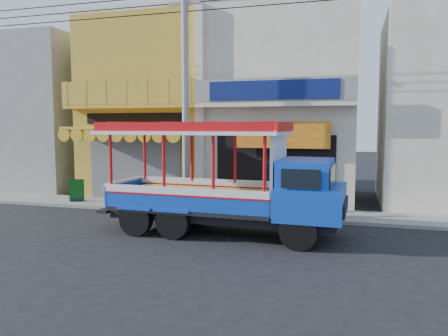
# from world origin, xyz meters

# --- Properties ---
(ground) EXTENTS (90.00, 90.00, 0.00)m
(ground) POSITION_xyz_m (0.00, 0.00, 0.00)
(ground) COLOR black
(ground) RESTS_ON ground
(sidewalk) EXTENTS (30.00, 2.00, 0.12)m
(sidewalk) POSITION_xyz_m (0.00, 4.00, 0.06)
(sidewalk) COLOR slate
(sidewalk) RESTS_ON ground
(shophouse_left) EXTENTS (6.00, 7.50, 8.24)m
(shophouse_left) POSITION_xyz_m (-4.00, 7.96, 4.11)
(shophouse_left) COLOR gold
(shophouse_left) RESTS_ON ground
(shophouse_right) EXTENTS (6.00, 6.75, 8.24)m
(shophouse_right) POSITION_xyz_m (2.00, 7.96, 4.11)
(shophouse_right) COLOR beige
(shophouse_right) RESTS_ON ground
(party_pilaster) EXTENTS (0.35, 0.30, 8.00)m
(party_pilaster) POSITION_xyz_m (-1.00, 4.85, 4.00)
(party_pilaster) COLOR beige
(party_pilaster) RESTS_ON ground
(filler_building_left) EXTENTS (6.00, 6.00, 7.60)m
(filler_building_left) POSITION_xyz_m (-11.00, 8.00, 3.80)
(filler_building_left) COLOR gray
(filler_building_left) RESTS_ON ground
(utility_pole) EXTENTS (28.00, 0.26, 9.00)m
(utility_pole) POSITION_xyz_m (-0.85, 3.30, 5.03)
(utility_pole) COLOR gray
(utility_pole) RESTS_ON ground
(songthaew_truck) EXTENTS (7.26, 2.61, 3.36)m
(songthaew_truck) POSITION_xyz_m (1.70, 0.63, 1.62)
(songthaew_truck) COLOR black
(songthaew_truck) RESTS_ON ground
(green_sign) EXTENTS (0.59, 0.43, 0.92)m
(green_sign) POSITION_xyz_m (-6.07, 3.79, 0.51)
(green_sign) COLOR black
(green_sign) RESTS_ON sidewalk
(potted_plant_a) EXTENTS (1.28, 1.24, 1.08)m
(potted_plant_a) POSITION_xyz_m (2.83, 4.35, 0.66)
(potted_plant_a) COLOR #1A5C1E
(potted_plant_a) RESTS_ON sidewalk
(potted_plant_b) EXTENTS (0.75, 0.77, 1.09)m
(potted_plant_b) POSITION_xyz_m (4.29, 3.66, 0.66)
(potted_plant_b) COLOR #1A5C1E
(potted_plant_b) RESTS_ON sidewalk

